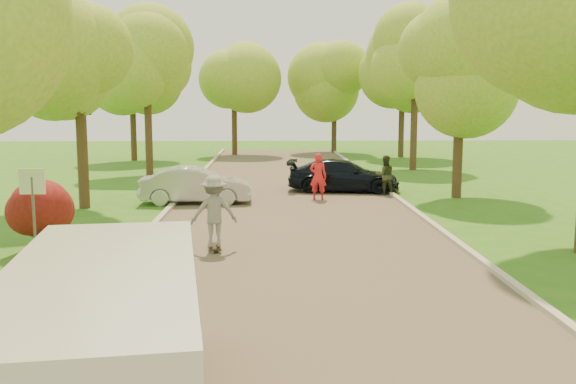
{
  "coord_description": "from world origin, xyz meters",
  "views": [
    {
      "loc": [
        -0.73,
        -9.81,
        3.59
      ],
      "look_at": [
        -0.22,
        6.46,
        1.3
      ],
      "focal_mm": 40.0,
      "sensor_mm": 36.0,
      "label": 1
    }
  ],
  "objects": [
    {
      "name": "ground",
      "position": [
        0.0,
        0.0,
        0.0
      ],
      "size": [
        100.0,
        100.0,
        0.0
      ],
      "primitive_type": "plane",
      "color": "#2B6919",
      "rests_on": "ground"
    },
    {
      "name": "road",
      "position": [
        0.0,
        8.0,
        0.01
      ],
      "size": [
        8.0,
        60.0,
        0.01
      ],
      "primitive_type": "cube",
      "color": "#4C4438",
      "rests_on": "ground"
    },
    {
      "name": "curb_left",
      "position": [
        -4.05,
        8.0,
        0.06
      ],
      "size": [
        0.18,
        60.0,
        0.12
      ],
      "primitive_type": "cube",
      "color": "#B2AD9E",
      "rests_on": "ground"
    },
    {
      "name": "curb_right",
      "position": [
        4.05,
        8.0,
        0.06
      ],
      "size": [
        0.18,
        60.0,
        0.12
      ],
      "primitive_type": "cube",
      "color": "#B2AD9E",
      "rests_on": "ground"
    },
    {
      "name": "street_sign",
      "position": [
        -5.8,
        4.0,
        1.56
      ],
      "size": [
        0.55,
        0.06,
        2.17
      ],
      "color": "#59595E",
      "rests_on": "ground"
    },
    {
      "name": "red_shrub",
      "position": [
        -6.3,
        5.5,
        1.1
      ],
      "size": [
        1.7,
        1.7,
        1.95
      ],
      "color": "#382619",
      "rests_on": "ground"
    },
    {
      "name": "tree_l_midb",
      "position": [
        -6.81,
        12.0,
        4.59
      ],
      "size": [
        4.3,
        4.2,
        6.62
      ],
      "color": "#382619",
      "rests_on": "ground"
    },
    {
      "name": "tree_l_far",
      "position": [
        -6.39,
        22.0,
        5.47
      ],
      "size": [
        4.92,
        4.8,
        7.79
      ],
      "color": "#382619",
      "rests_on": "ground"
    },
    {
      "name": "tree_r_midb",
      "position": [
        6.6,
        14.0,
        4.88
      ],
      "size": [
        4.51,
        4.4,
        7.01
      ],
      "color": "#382619",
      "rests_on": "ground"
    },
    {
      "name": "tree_r_far",
      "position": [
        7.23,
        24.0,
        5.83
      ],
      "size": [
        5.33,
        5.2,
        8.34
      ],
      "color": "#382619",
      "rests_on": "ground"
    },
    {
      "name": "tree_bg_a",
      "position": [
        -8.78,
        30.0,
        5.31
      ],
      "size": [
        5.12,
        5.0,
        7.72
      ],
      "color": "#382619",
      "rests_on": "ground"
    },
    {
      "name": "tree_bg_b",
      "position": [
        8.22,
        32.0,
        5.54
      ],
      "size": [
        5.12,
        5.0,
        7.95
      ],
      "color": "#382619",
      "rests_on": "ground"
    },
    {
      "name": "tree_bg_c",
      "position": [
        -2.79,
        34.0,
        5.02
      ],
      "size": [
        4.92,
        4.8,
        7.33
      ],
      "color": "#382619",
      "rests_on": "ground"
    },
    {
      "name": "tree_bg_d",
      "position": [
        4.22,
        36.0,
        5.31
      ],
      "size": [
        5.12,
        5.0,
        7.72
      ],
      "color": "#382619",
      "rests_on": "ground"
    },
    {
      "name": "minivan",
      "position": [
        -2.51,
        -3.19,
        0.99
      ],
      "size": [
        2.66,
        5.28,
        1.88
      ],
      "rotation": [
        0.0,
        0.0,
        0.14
      ],
      "color": "silver",
      "rests_on": "ground"
    },
    {
      "name": "silver_sedan",
      "position": [
        -3.3,
        12.85,
        0.65
      ],
      "size": [
        3.97,
        1.47,
        1.3
      ],
      "primitive_type": "imported",
      "rotation": [
        0.0,
        0.0,
        1.6
      ],
      "color": "#A9A9AD",
      "rests_on": "ground"
    },
    {
      "name": "dark_sedan",
      "position": [
        2.3,
        15.72,
        0.65
      ],
      "size": [
        4.68,
        2.4,
        1.3
      ],
      "primitive_type": "imported",
      "rotation": [
        0.0,
        0.0,
        1.44
      ],
      "color": "black",
      "rests_on": "ground"
    },
    {
      "name": "longboard",
      "position": [
        -2.04,
        5.49,
        0.1
      ],
      "size": [
        0.41,
        0.92,
        0.1
      ],
      "rotation": [
        0.0,
        0.0,
        3.33
      ],
      "color": "black",
      "rests_on": "ground"
    },
    {
      "name": "skateboarder",
      "position": [
        -2.04,
        5.49,
        0.98
      ],
      "size": [
        1.22,
        0.84,
        1.73
      ],
      "primitive_type": "imported",
      "rotation": [
        0.0,
        0.0,
        3.33
      ],
      "color": "gray",
      "rests_on": "longboard"
    },
    {
      "name": "person_striped",
      "position": [
        1.11,
        13.57,
        0.86
      ],
      "size": [
        0.71,
        0.55,
        1.73
      ],
      "primitive_type": "imported",
      "rotation": [
        0.0,
        0.0,
        2.9
      ],
      "color": "red",
      "rests_on": "ground"
    },
    {
      "name": "person_olive",
      "position": [
        3.8,
        14.72,
        0.77
      ],
      "size": [
        0.78,
        0.62,
        1.55
      ],
      "primitive_type": "imported",
      "rotation": [
        0.0,
        0.0,
        3.19
      ],
      "color": "#2D3520",
      "rests_on": "ground"
    }
  ]
}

